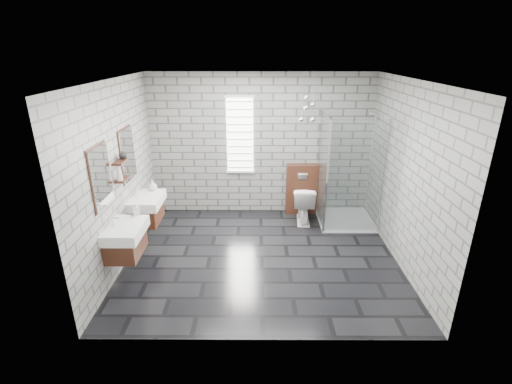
{
  "coord_description": "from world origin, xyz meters",
  "views": [
    {
      "loc": [
        -0.06,
        -5.11,
        3.11
      ],
      "look_at": [
        -0.09,
        0.35,
        0.96
      ],
      "focal_mm": 26.0,
      "sensor_mm": 36.0,
      "label": 1
    }
  ],
  "objects_px": {
    "shower_enclosure": "(343,199)",
    "toilet": "(303,204)",
    "vanity_left": "(123,232)",
    "cistern_panel": "(301,189)",
    "vanity_right": "(145,202)"
  },
  "relations": [
    {
      "from": "cistern_panel",
      "to": "toilet",
      "type": "relative_size",
      "value": 1.4
    },
    {
      "from": "vanity_left",
      "to": "toilet",
      "type": "relative_size",
      "value": 2.2
    },
    {
      "from": "vanity_left",
      "to": "cistern_panel",
      "type": "relative_size",
      "value": 1.57
    },
    {
      "from": "cistern_panel",
      "to": "shower_enclosure",
      "type": "relative_size",
      "value": 0.49
    },
    {
      "from": "vanity_right",
      "to": "shower_enclosure",
      "type": "bearing_deg",
      "value": 12.3
    },
    {
      "from": "vanity_right",
      "to": "cistern_panel",
      "type": "bearing_deg",
      "value": 24.97
    },
    {
      "from": "vanity_left",
      "to": "toilet",
      "type": "distance_m",
      "value": 3.34
    },
    {
      "from": "vanity_left",
      "to": "shower_enclosure",
      "type": "distance_m",
      "value": 3.86
    },
    {
      "from": "shower_enclosure",
      "to": "toilet",
      "type": "distance_m",
      "value": 0.73
    },
    {
      "from": "shower_enclosure",
      "to": "toilet",
      "type": "xyz_separation_m",
      "value": [
        -0.7,
        0.12,
        -0.15
      ]
    },
    {
      "from": "cistern_panel",
      "to": "toilet",
      "type": "distance_m",
      "value": 0.42
    },
    {
      "from": "vanity_right",
      "to": "toilet",
      "type": "xyz_separation_m",
      "value": [
        2.71,
        0.86,
        -0.4
      ]
    },
    {
      "from": "shower_enclosure",
      "to": "vanity_left",
      "type": "bearing_deg",
      "value": -152.23
    },
    {
      "from": "vanity_right",
      "to": "toilet",
      "type": "bearing_deg",
      "value": 17.69
    },
    {
      "from": "cistern_panel",
      "to": "vanity_right",
      "type": "bearing_deg",
      "value": -155.03
    }
  ]
}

